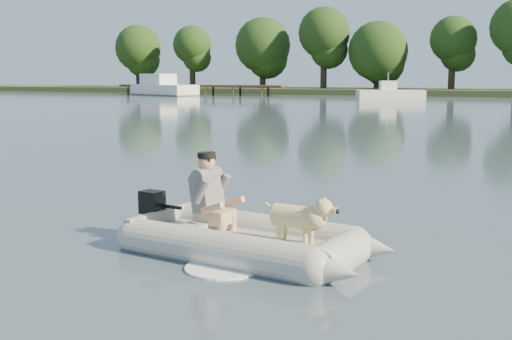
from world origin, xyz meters
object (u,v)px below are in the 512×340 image
at_px(dock, 200,90).
at_px(dinghy, 249,210).
at_px(cabin_cruiser, 164,85).
at_px(man, 208,190).
at_px(dog, 295,221).
at_px(motorboat, 391,87).

height_order(dock, dinghy, dinghy).
bearing_deg(dinghy, cabin_cruiser, 130.92).
height_order(dinghy, man, man).
xyz_separation_m(dinghy, dog, (0.59, -0.06, -0.06)).
bearing_deg(dinghy, dock, 127.32).
bearing_deg(motorboat, dinghy, -104.12).
xyz_separation_m(dock, cabin_cruiser, (-3.07, -1.97, 0.56)).
xyz_separation_m(man, dog, (1.21, -0.22, -0.24)).
relative_size(dog, cabin_cruiser, 0.10).
distance_m(man, dog, 1.26).
xyz_separation_m(dock, motorboat, (20.21, -6.23, 0.54)).
bearing_deg(dock, dog, -62.48).
distance_m(dinghy, motorboat, 46.02).
height_order(dock, dog, dock).
height_order(dog, cabin_cruiser, cabin_cruiser).
bearing_deg(man, dock, 126.85).
bearing_deg(cabin_cruiser, dock, 56.86).
bearing_deg(dock, dinghy, -62.97).
distance_m(dinghy, dog, 0.60).
bearing_deg(dog, man, 180.00).
distance_m(dog, motorboat, 46.16).
bearing_deg(motorboat, dog, -103.40).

